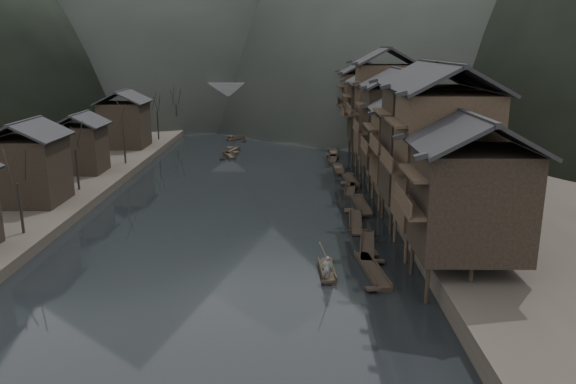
{
  "coord_description": "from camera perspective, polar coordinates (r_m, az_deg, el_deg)",
  "views": [
    {
      "loc": [
        5.58,
        -43.89,
        16.23
      ],
      "look_at": [
        5.02,
        8.53,
        2.5
      ],
      "focal_mm": 35.0,
      "sensor_mm": 36.0,
      "label": 1
    }
  ],
  "objects": [
    {
      "name": "stone_bridge",
      "position": [
        116.56,
        -2.16,
        9.19
      ],
      "size": [
        40.0,
        6.0,
        9.0
      ],
      "color": "#4C4C4F",
      "rests_on": "ground"
    },
    {
      "name": "midriver_boats",
      "position": [
        97.98,
        -3.93,
        5.23
      ],
      "size": [
        12.36,
        39.47,
        0.45
      ],
      "color": "black",
      "rests_on": "water"
    },
    {
      "name": "right_bank",
      "position": [
        90.21,
        19.69,
        4.03
      ],
      "size": [
        40.0,
        200.0,
        1.8
      ],
      "primitive_type": "cube",
      "color": "#2D2823",
      "rests_on": "ground"
    },
    {
      "name": "bare_trees",
      "position": [
        70.77,
        -18.1,
        5.97
      ],
      "size": [
        3.85,
        73.8,
        7.71
      ],
      "color": "black",
      "rests_on": "left_bank"
    },
    {
      "name": "water",
      "position": [
        47.13,
        -6.25,
        -5.56
      ],
      "size": [
        300.0,
        300.0,
        0.0
      ],
      "primitive_type": "plane",
      "color": "black",
      "rests_on": "ground"
    },
    {
      "name": "stilt_houses",
      "position": [
        64.84,
        11.12,
        7.86
      ],
      "size": [
        9.0,
        67.6,
        16.25
      ],
      "color": "black",
      "rests_on": "ground"
    },
    {
      "name": "cargo_heap",
      "position": [
        41.7,
        3.99,
        -7.19
      ],
      "size": [
        0.99,
        1.29,
        0.59
      ],
      "primitive_type": "ellipsoid",
      "color": "black",
      "rests_on": "hero_sampan"
    },
    {
      "name": "hero_sampan",
      "position": [
        41.7,
        3.98,
        -7.96
      ],
      "size": [
        1.18,
        4.52,
        0.43
      ],
      "color": "black",
      "rests_on": "water"
    },
    {
      "name": "boatman",
      "position": [
        39.84,
        4.0,
        -7.38
      ],
      "size": [
        0.65,
        0.45,
        1.73
      ],
      "primitive_type": "imported",
      "rotation": [
        0.0,
        0.0,
        3.08
      ],
      "color": "slate",
      "rests_on": "hero_sampan"
    },
    {
      "name": "moored_sampans",
      "position": [
        73.02,
        5.51,
        1.93
      ],
      "size": [
        2.99,
        73.23,
        0.47
      ],
      "color": "black",
      "rests_on": "water"
    },
    {
      "name": "left_houses",
      "position": [
        69.92,
        -21.38,
        4.97
      ],
      "size": [
        8.1,
        53.2,
        8.73
      ],
      "color": "black",
      "rests_on": "left_bank"
    },
    {
      "name": "bamboo_pole",
      "position": [
        38.86,
        4.37,
        -3.43
      ],
      "size": [
        1.66,
        1.96,
        4.04
      ],
      "primitive_type": "cylinder",
      "rotation": [
        0.55,
        0.0,
        -0.7
      ],
      "color": "#8C7A51",
      "rests_on": "boatman"
    },
    {
      "name": "left_bank",
      "position": [
        94.49,
        -24.89,
        3.79
      ],
      "size": [
        40.0,
        200.0,
        1.2
      ],
      "primitive_type": "cube",
      "color": "#2D2823",
      "rests_on": "ground"
    }
  ]
}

